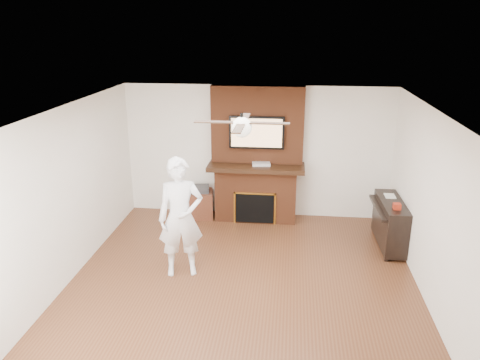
# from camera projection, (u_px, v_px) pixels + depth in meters

# --- Properties ---
(room_shell) EXTENTS (5.36, 5.86, 2.86)m
(room_shell) POSITION_uv_depth(u_px,v_px,m) (242.00, 206.00, 6.24)
(room_shell) COLOR #502B17
(room_shell) RESTS_ON ground
(fireplace) EXTENTS (1.78, 0.64, 2.50)m
(fireplace) POSITION_uv_depth(u_px,v_px,m) (256.00, 168.00, 8.72)
(fireplace) COLOR brown
(fireplace) RESTS_ON ground
(tv) EXTENTS (1.00, 0.08, 0.60)m
(tv) POSITION_uv_depth(u_px,v_px,m) (257.00, 133.00, 8.46)
(tv) COLOR black
(tv) RESTS_ON fireplace
(ceiling_fan) EXTENTS (1.21, 1.21, 0.31)m
(ceiling_fan) POSITION_uv_depth(u_px,v_px,m) (242.00, 126.00, 5.89)
(ceiling_fan) COLOR black
(ceiling_fan) RESTS_ON room_shell
(person) EXTENTS (0.75, 0.59, 1.79)m
(person) POSITION_uv_depth(u_px,v_px,m) (181.00, 218.00, 6.77)
(person) COLOR white
(person) RESTS_ON ground
(side_table) EXTENTS (0.61, 0.61, 0.61)m
(side_table) POSITION_uv_depth(u_px,v_px,m) (199.00, 202.00, 9.00)
(side_table) COLOR #512617
(side_table) RESTS_ON ground
(piano) EXTENTS (0.48, 1.22, 0.89)m
(piano) POSITION_uv_depth(u_px,v_px,m) (390.00, 222.00, 7.76)
(piano) COLOR black
(piano) RESTS_ON ground
(cable_box) EXTENTS (0.35, 0.23, 0.05)m
(cable_box) POSITION_uv_depth(u_px,v_px,m) (261.00, 164.00, 8.58)
(cable_box) COLOR silver
(cable_box) RESTS_ON fireplace
(candle_orange) EXTENTS (0.07, 0.07, 0.12)m
(candle_orange) POSITION_uv_depth(u_px,v_px,m) (244.00, 218.00, 8.83)
(candle_orange) COLOR #C66117
(candle_orange) RESTS_ON ground
(candle_green) EXTENTS (0.07, 0.07, 0.08)m
(candle_green) POSITION_uv_depth(u_px,v_px,m) (255.00, 219.00, 8.83)
(candle_green) COLOR #348133
(candle_green) RESTS_ON ground
(candle_cream) EXTENTS (0.07, 0.07, 0.11)m
(candle_cream) POSITION_uv_depth(u_px,v_px,m) (260.00, 219.00, 8.81)
(candle_cream) COLOR #FCDFC9
(candle_cream) RESTS_ON ground
(candle_blue) EXTENTS (0.06, 0.06, 0.09)m
(candle_blue) POSITION_uv_depth(u_px,v_px,m) (261.00, 219.00, 8.82)
(candle_blue) COLOR #326498
(candle_blue) RESTS_ON ground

